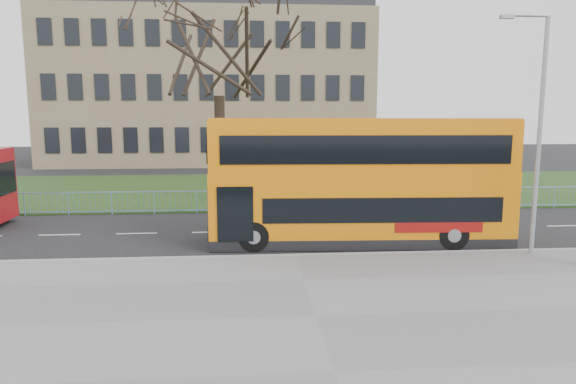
# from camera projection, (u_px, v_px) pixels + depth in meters

# --- Properties ---
(ground) EXTENTS (120.00, 120.00, 0.00)m
(ground) POSITION_uv_depth(u_px,v_px,m) (291.00, 246.00, 18.54)
(ground) COLOR black
(ground) RESTS_ON ground
(pavement) EXTENTS (80.00, 10.50, 0.12)m
(pavement) POSITION_uv_depth(u_px,v_px,m) (315.00, 318.00, 11.88)
(pavement) COLOR slate
(pavement) RESTS_ON ground
(kerb) EXTENTS (80.00, 0.20, 0.14)m
(kerb) POSITION_uv_depth(u_px,v_px,m) (295.00, 256.00, 17.00)
(kerb) COLOR gray
(kerb) RESTS_ON ground
(grass_verge) EXTENTS (80.00, 15.40, 0.08)m
(grass_verge) POSITION_uv_depth(u_px,v_px,m) (272.00, 188.00, 32.63)
(grass_verge) COLOR #253D16
(grass_verge) RESTS_ON ground
(guard_railing) EXTENTS (40.00, 0.12, 1.10)m
(guard_railing) POSITION_uv_depth(u_px,v_px,m) (280.00, 201.00, 24.96)
(guard_railing) COLOR #6FA3C5
(guard_railing) RESTS_ON ground
(bare_tree) EXTENTS (9.36, 9.36, 13.38)m
(bare_tree) POSITION_uv_depth(u_px,v_px,m) (219.00, 75.00, 27.14)
(bare_tree) COLOR black
(bare_tree) RESTS_ON grass_verge
(civic_building) EXTENTS (30.00, 15.00, 14.00)m
(civic_building) POSITION_uv_depth(u_px,v_px,m) (212.00, 91.00, 51.59)
(civic_building) COLOR #7D6E4F
(civic_building) RESTS_ON ground
(yellow_bus) EXTENTS (10.92, 3.05, 4.53)m
(yellow_bus) POSITION_uv_depth(u_px,v_px,m) (360.00, 178.00, 18.75)
(yellow_bus) COLOR orange
(yellow_bus) RESTS_ON ground
(street_lamp) EXTENTS (1.63, 0.18, 7.70)m
(street_lamp) POSITION_uv_depth(u_px,v_px,m) (537.00, 126.00, 16.52)
(street_lamp) COLOR #919399
(street_lamp) RESTS_ON pavement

